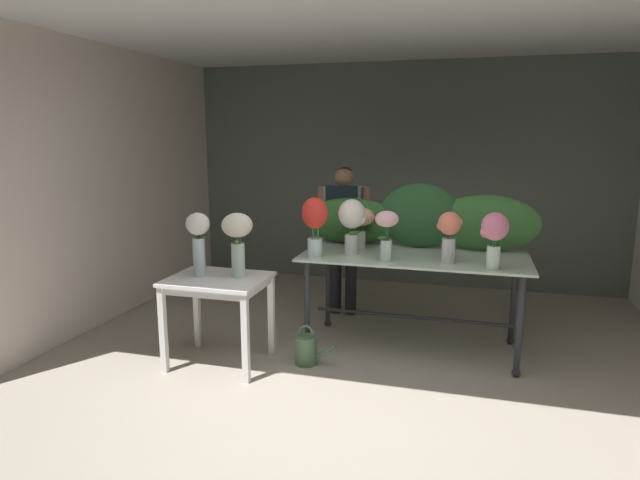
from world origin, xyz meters
The scene contains 17 objects.
ground_plane centered at (0.00, 1.98, 0.00)m, with size 8.69×8.69×0.00m, color #9E9384.
wall_back centered at (0.00, 3.95, 1.39)m, with size 5.50×0.12×2.77m, color slate.
wall_left centered at (-2.75, 1.98, 1.39)m, with size 0.12×4.07×2.77m, color beige.
ceiling_slab centered at (0.00, 1.98, 2.83)m, with size 5.62×4.07×0.12m, color silver.
display_table_glass centered at (0.40, 1.71, 0.73)m, with size 1.94×0.91×0.87m.
side_table_white centered at (-1.11, 0.96, 0.65)m, with size 0.79×0.64×0.74m.
florist centered at (-0.41, 2.49, 0.96)m, with size 0.57×0.24×1.57m.
foliage_backdrop centered at (0.40, 2.04, 1.12)m, with size 2.17×0.23×0.60m.
vase_blush_stock centered at (0.19, 1.42, 1.13)m, with size 0.19×0.19×0.42m.
vase_coral_tulips centered at (0.70, 1.50, 1.11)m, with size 0.21×0.19×0.42m.
vase_rosy_roses centered at (1.04, 1.36, 1.14)m, with size 0.21×0.21×0.45m.
vase_ivory_hydrangea centered at (-0.13, 1.59, 1.16)m, with size 0.24×0.23×0.49m.
vase_scarlet_snapdragons centered at (-0.41, 1.40, 1.18)m, with size 0.23×0.22×0.51m.
vase_peach_anemones centered at (-0.13, 1.88, 1.11)m, with size 0.30×0.28×0.38m.
vase_white_roses_tall centered at (-1.27, 0.96, 1.07)m, with size 0.21×0.19×0.53m.
vase_cream_lisianthus_tall centered at (-0.95, 1.02, 1.09)m, with size 0.25×0.25×0.53m.
watering_can centered at (-0.41, 1.13, 0.13)m, with size 0.35×0.18×0.34m.
Camera 1 is at (0.85, -2.89, 1.89)m, focal length 30.08 mm.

